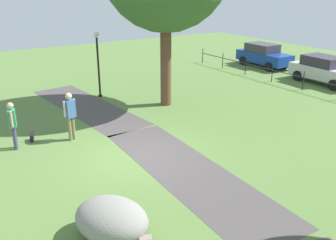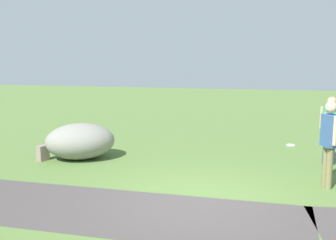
% 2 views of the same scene
% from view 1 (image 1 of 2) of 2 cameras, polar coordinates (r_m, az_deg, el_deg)
% --- Properties ---
extents(ground_plane, '(48.00, 48.00, 0.00)m').
position_cam_1_polar(ground_plane, '(12.85, -4.80, -5.37)').
color(ground_plane, '#557439').
extents(footpath_segment_near, '(8.18, 2.96, 0.01)m').
position_cam_1_polar(footpath_segment_near, '(18.19, -12.40, 2.08)').
color(footpath_segment_near, '#494342').
rests_on(footpath_segment_near, ground).
extents(footpath_segment_mid, '(8.09, 2.56, 0.01)m').
position_cam_1_polar(footpath_segment_mid, '(11.73, 3.16, -7.96)').
color(footpath_segment_mid, '#494342').
rests_on(footpath_segment_mid, ground).
extents(lamp_post, '(0.28, 0.28, 3.29)m').
position_cam_1_polar(lamp_post, '(19.12, -10.68, 9.43)').
color(lamp_post, black).
rests_on(lamp_post, ground).
extents(lawn_boulder, '(2.25, 2.07, 0.95)m').
position_cam_1_polar(lawn_boulder, '(8.90, -8.63, -14.80)').
color(lawn_boulder, gray).
rests_on(lawn_boulder, ground).
extents(woman_with_handbag, '(0.51, 0.32, 1.71)m').
position_cam_1_polar(woman_with_handbag, '(13.99, -22.66, -0.32)').
color(woman_with_handbag, '#434064').
rests_on(woman_with_handbag, ground).
extents(man_near_boulder, '(0.34, 0.50, 1.82)m').
position_cam_1_polar(man_near_boulder, '(14.10, -14.73, 1.08)').
color(man_near_boulder, olive).
rests_on(man_near_boulder, ground).
extents(handbag_on_grass, '(0.34, 0.34, 0.31)m').
position_cam_1_polar(handbag_on_grass, '(14.77, -20.08, -2.47)').
color(handbag_on_grass, black).
rests_on(handbag_on_grass, ground).
extents(parked_compact_green, '(3.99, 1.79, 1.56)m').
position_cam_1_polar(parked_compact_green, '(27.04, 14.39, 9.62)').
color(parked_compact_green, navy).
rests_on(parked_compact_green, ground).
extents(parked_coupe_black, '(4.11, 1.94, 1.56)m').
position_cam_1_polar(parked_coupe_black, '(23.50, 22.78, 7.11)').
color(parked_coupe_black, silver).
rests_on(parked_coupe_black, ground).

